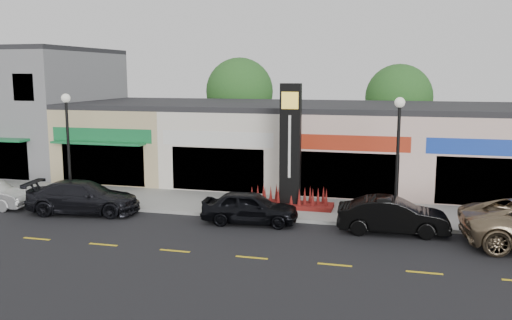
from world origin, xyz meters
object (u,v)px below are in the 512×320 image
object	(u,v)px
pylon_sign	(290,164)
car_black_conv	(393,216)
car_black_sedan	(250,207)
lamp_west_near	(68,137)
car_dark_sedan	(84,197)
lamp_east_near	(398,148)

from	to	relation	value
pylon_sign	car_black_conv	distance (m)	5.82
pylon_sign	car_black_sedan	size ratio (longest dim) A/B	1.40
lamp_west_near	pylon_sign	bearing A→B (deg)	8.77
car_dark_sedan	car_black_conv	world-z (taller)	car_dark_sedan
lamp_west_near	car_dark_sedan	size ratio (longest dim) A/B	1.02
lamp_east_near	pylon_sign	xyz separation A→B (m)	(-5.00, 1.70, -1.20)
lamp_east_near	lamp_west_near	bearing A→B (deg)	180.00
pylon_sign	car_black_sedan	world-z (taller)	pylon_sign
lamp_east_near	car_black_conv	world-z (taller)	lamp_east_near
lamp_east_near	car_dark_sedan	bearing A→B (deg)	-174.59
lamp_west_near	lamp_east_near	bearing A→B (deg)	0.00
lamp_west_near	car_black_sedan	distance (m)	10.18
pylon_sign	car_black_sedan	distance (m)	3.44
lamp_east_near	car_black_conv	xyz separation A→B (m)	(-0.11, -1.05, -2.73)
lamp_west_near	car_dark_sedan	xyz separation A→B (m)	(1.58, -1.37, -2.70)
pylon_sign	car_dark_sedan	world-z (taller)	pylon_sign
car_dark_sedan	car_black_sedan	world-z (taller)	car_dark_sedan
lamp_east_near	car_black_sedan	xyz separation A→B (m)	(-6.26, -1.10, -2.75)
lamp_east_near	car_black_sedan	distance (m)	6.92
pylon_sign	lamp_west_near	bearing A→B (deg)	-171.23
lamp_west_near	car_black_conv	bearing A→B (deg)	-3.80
lamp_west_near	car_dark_sedan	world-z (taller)	lamp_west_near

